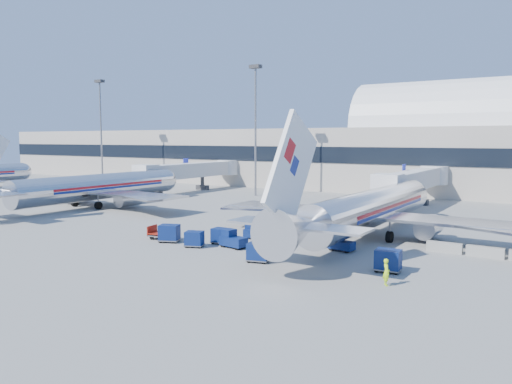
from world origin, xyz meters
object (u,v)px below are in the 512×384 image
Objects in this scene: barrier_mid at (485,252)px; cart_train_b at (194,239)px; barrier_near at (444,247)px; cart_train_a at (221,236)px; airliner_mid at (92,187)px; cart_train_c at (169,233)px; mast_far_west at (101,116)px; cart_solo_near at (258,252)px; tug_lead at (233,239)px; tug_right at (341,243)px; cart_open_red at (162,235)px; tug_left at (254,231)px; jetbridge_mid at (195,170)px; airliner_main at (368,209)px; mast_west at (255,111)px; ramp_worker at (386,272)px; jetbridge_near at (416,180)px; cart_solo_far at (388,260)px.

cart_train_b reaches higher than barrier_mid.
cart_train_a reaches higher than barrier_near.
cart_train_c is at bearing -24.95° from airliner_mid.
barrier_near is at bearing -2.87° from airliner_mid.
mast_far_west is 11.08× the size of cart_solo_near.
tug_lead is at bearing -18.40° from airliner_mid.
cart_train_c reaches higher than tug_right.
mast_far_west is at bearing 135.81° from cart_open_red.
tug_left is (-17.73, -3.59, 0.26)m from barrier_near.
cart_solo_near is (5.85, -8.24, 0.12)m from tug_left.
airliner_mid is 14.11× the size of cart_open_red.
cart_train_c reaches higher than tug_left.
barrier_mid is 21.84m from tug_lead.
mast_far_west is (-25.60, -0.81, 10.86)m from jetbridge_mid.
tug_right is (70.09, -32.40, -14.12)m from mast_far_west.
airliner_mid reaches higher than tug_right.
tug_left reaches higher than cart_open_red.
cart_train_c is (29.06, -38.71, -3.02)m from jetbridge_mid.
mast_far_west is at bearing 137.68° from airliner_mid.
cart_train_c reaches higher than tug_lead.
airliner_main is at bearing -20.01° from mast_far_west.
tug_lead is at bearing -59.87° from mast_west.
tug_lead reaches higher than barrier_mid.
cart_train_a is (-10.66, -10.34, -2.13)m from airliner_main.
mast_west is at bearing 113.63° from cart_train_a.
jetbridge_near is at bearing -24.49° from ramp_worker.
tug_right is at bearing -36.74° from jetbridge_mid.
mast_far_west is at bearing 159.99° from airliner_main.
barrier_near is 1.00× the size of barrier_mid.
airliner_mid is 18.54× the size of cart_train_b.
jetbridge_near is at bearing 72.57° from cart_train_a.
cart_train_b is 0.99× the size of cart_solo_far.
mast_far_west is 8.38× the size of tug_lead.
ramp_worker is (22.27, -2.68, 0.03)m from cart_train_c.
jetbridge_near is at bearing 59.95° from cart_open_red.
jetbridge_near is 14.78× the size of ramp_worker.
tug_left is (-21.03, -3.59, 0.26)m from barrier_mid.
tug_lead is at bearing 172.92° from cart_solo_far.
jetbridge_mid is 66.01m from ramp_worker.
tug_left is at bearing -27.66° from mast_far_west.
cart_train_c is (-23.34, -9.90, 0.45)m from barrier_near.
tug_right is 8.42m from cart_solo_near.
jetbridge_mid reaches higher than barrier_near.
tug_lead is at bearing -46.37° from jetbridge_mid.
tug_right is 0.90× the size of cart_open_red.
cart_solo_near is at bearing -31.06° from mast_far_west.
cart_train_a reaches higher than cart_train_b.
jetbridge_mid reaches higher than cart_open_red.
jetbridge_mid is at bearing 151.20° from barrier_near.
barrier_mid is 1.49× the size of cart_train_b.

